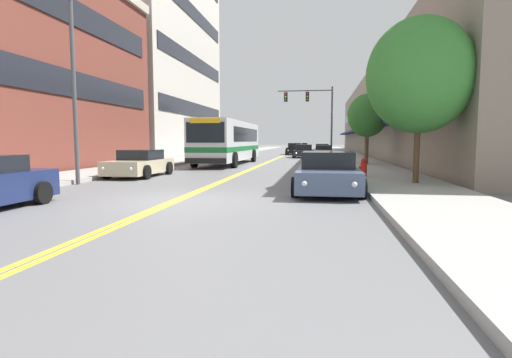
{
  "coord_description": "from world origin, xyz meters",
  "views": [
    {
      "loc": [
        4.02,
        -10.79,
        1.71
      ],
      "look_at": [
        -0.95,
        20.57,
        -1.36
      ],
      "focal_mm": 28.0,
      "sensor_mm": 36.0,
      "label": 1
    }
  ],
  "objects": [
    {
      "name": "brick_storefront_left",
      "position": [
        -13.49,
        10.1,
        5.9
      ],
      "size": [
        9.24,
        16.97,
        11.78
      ],
      "color": "brown",
      "rests_on": "ground_plane"
    },
    {
      "name": "car_slate_blue_parked_right_foreground",
      "position": [
        4.3,
        2.65,
        0.62
      ],
      "size": [
        2.19,
        4.85,
        1.34
      ],
      "color": "#475675",
      "rests_on": "ground_plane"
    },
    {
      "name": "car_dark_grey_moving_lead",
      "position": [
        1.48,
        51.52,
        0.61
      ],
      "size": [
        2.0,
        4.56,
        1.34
      ],
      "color": "#38383D",
      "rests_on": "ground_plane"
    },
    {
      "name": "storefront_row_right",
      "position": [
        12.99,
        37.0,
        4.52
      ],
      "size": [
        9.1,
        68.0,
        9.04
      ],
      "color": "gray",
      "rests_on": "ground_plane"
    },
    {
      "name": "traffic_signal_mast",
      "position": [
        3.43,
        29.71,
        4.95
      ],
      "size": [
        5.47,
        0.38,
        7.0
      ],
      "color": "#47474C",
      "rests_on": "ground_plane"
    },
    {
      "name": "street_tree_right_near",
      "position": [
        7.53,
        4.5,
        4.02
      ],
      "size": [
        3.74,
        3.74,
        5.91
      ],
      "color": "brown",
      "rests_on": "sidewalk_right"
    },
    {
      "name": "car_black_moving_second",
      "position": [
        1.08,
        38.04,
        0.65
      ],
      "size": [
        2.06,
        4.61,
        1.41
      ],
      "color": "black",
      "rests_on": "ground_plane"
    },
    {
      "name": "city_bus",
      "position": [
        -2.51,
        17.72,
        1.72
      ],
      "size": [
        2.9,
        12.04,
        3.04
      ],
      "color": "silver",
      "rests_on": "ground_plane"
    },
    {
      "name": "ground_plane",
      "position": [
        0.0,
        37.0,
        0.0
      ],
      "size": [
        240.0,
        240.0,
        0.0
      ],
      "primitive_type": "plane",
      "color": "slate"
    },
    {
      "name": "car_champagne_parked_right_mid",
      "position": [
        4.44,
        28.05,
        0.61
      ],
      "size": [
        2.02,
        4.85,
        1.28
      ],
      "color": "beige",
      "rests_on": "ground_plane"
    },
    {
      "name": "car_beige_parked_left_far",
      "position": [
        -4.42,
        7.11,
        0.59
      ],
      "size": [
        2.07,
        4.43,
        1.27
      ],
      "color": "#BCAD89",
      "rests_on": "ground_plane"
    },
    {
      "name": "fire_hydrant",
      "position": [
        5.95,
        7.07,
        0.56
      ],
      "size": [
        0.35,
        0.27,
        0.79
      ],
      "color": "red",
      "rests_on": "sidewalk_right"
    },
    {
      "name": "office_tower_left",
      "position": [
        -15.0,
        30.32,
        14.79
      ],
      "size": [
        12.08,
        21.4,
        29.59
      ],
      "color": "#BCB7AD",
      "rests_on": "ground_plane"
    },
    {
      "name": "sidewalk_left",
      "position": [
        -7.13,
        37.0,
        0.08
      ],
      "size": [
        3.26,
        106.0,
        0.17
      ],
      "color": "#9E9B96",
      "rests_on": "ground_plane"
    },
    {
      "name": "car_silver_parked_right_far",
      "position": [
        4.37,
        38.13,
        0.61
      ],
      "size": [
        1.99,
        4.79,
        1.31
      ],
      "color": "#B7B7BC",
      "rests_on": "ground_plane"
    },
    {
      "name": "car_red_parked_left_near",
      "position": [
        -4.42,
        29.53,
        0.59
      ],
      "size": [
        1.99,
        4.88,
        1.29
      ],
      "color": "maroon",
      "rests_on": "ground_plane"
    },
    {
      "name": "car_charcoal_moving_third",
      "position": [
        2.49,
        29.72,
        0.6
      ],
      "size": [
        2.11,
        4.14,
        1.31
      ],
      "color": "#232328",
      "rests_on": "ground_plane"
    },
    {
      "name": "sidewalk_right",
      "position": [
        7.13,
        37.0,
        0.08
      ],
      "size": [
        3.26,
        106.0,
        0.17
      ],
      "color": "#9E9B96",
      "rests_on": "ground_plane"
    },
    {
      "name": "centre_line",
      "position": [
        0.0,
        37.0,
        0.0
      ],
      "size": [
        0.34,
        106.0,
        0.01
      ],
      "color": "yellow",
      "rests_on": "ground_plane"
    },
    {
      "name": "street_lamp_left_near",
      "position": [
        -5.01,
        3.45,
        4.47
      ],
      "size": [
        2.08,
        0.28,
        7.51
      ],
      "color": "#47474C",
      "rests_on": "ground_plane"
    },
    {
      "name": "street_tree_right_mid",
      "position": [
        7.15,
        16.8,
        3.36
      ],
      "size": [
        2.6,
        2.6,
        4.64
      ],
      "color": "brown",
      "rests_on": "sidewalk_right"
    }
  ]
}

